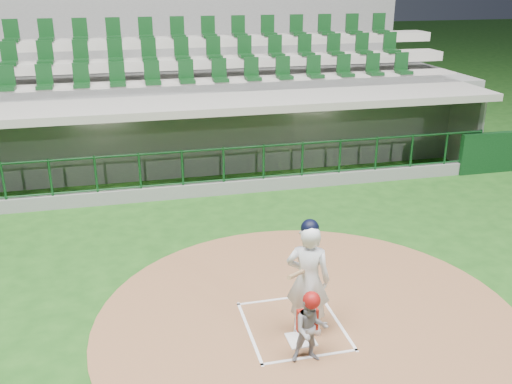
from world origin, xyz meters
TOP-DOWN VIEW (x-y plane):
  - ground at (0.00, 0.00)m, footprint 120.00×120.00m
  - dirt_circle at (0.30, -0.20)m, footprint 7.20×7.20m
  - home_plate at (0.00, -0.70)m, footprint 0.43×0.43m
  - batter_box_chalk at (0.00, -0.30)m, footprint 1.55×1.80m
  - dugout_structure at (0.14, 7.82)m, footprint 16.40×3.70m
  - seating_deck at (0.00, 10.91)m, footprint 17.00×6.72m
  - batter at (0.15, -0.50)m, footprint 0.95×0.99m
  - catcher at (-0.03, -1.19)m, footprint 0.58×0.47m

SIDE VIEW (x-z plane):
  - ground at x=0.00m, z-range 0.00..0.00m
  - dirt_circle at x=0.30m, z-range 0.00..0.01m
  - batter_box_chalk at x=0.00m, z-range 0.01..0.02m
  - home_plate at x=0.00m, z-range 0.01..0.03m
  - catcher at x=-0.03m, z-range 0.01..1.17m
  - dugout_structure at x=0.14m, z-range -0.54..2.46m
  - batter at x=0.15m, z-range 0.00..1.99m
  - seating_deck at x=0.00m, z-range -1.15..4.00m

